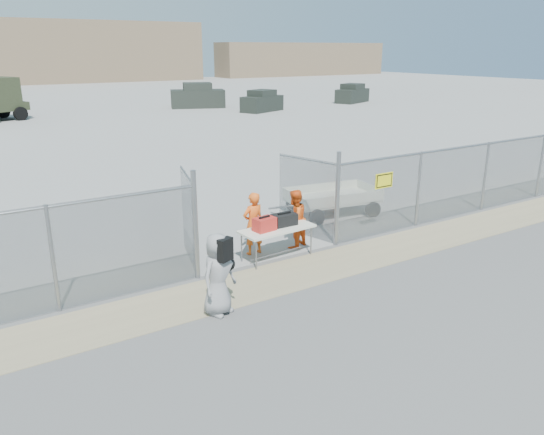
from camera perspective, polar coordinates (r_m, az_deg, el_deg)
ground at (r=11.63m, az=5.31°, el=-7.73°), size 160.00×160.00×0.00m
tarmac_inside at (r=50.93m, az=-25.21°, el=10.48°), size 160.00×80.00×0.01m
dirt_strip at (r=12.36m, az=2.49°, el=-6.03°), size 44.00×1.60×0.01m
distant_hills at (r=87.03m, az=-25.68°, el=15.76°), size 140.00×6.00×9.00m
chain_link_fence at (r=12.75m, az=0.00°, el=0.00°), size 40.00×0.20×2.20m
folding_table at (r=13.09m, az=0.53°, el=-2.77°), size 1.93×0.91×0.80m
orange_bag at (r=12.71m, az=-0.82°, el=-0.72°), size 0.55×0.40×0.32m
black_duffel at (r=13.10m, az=1.33°, el=-0.22°), size 0.61×0.36×0.29m
security_worker_left at (r=13.24m, az=-2.03°, el=-0.67°), size 0.62×0.43×1.61m
security_worker_right at (r=13.72m, az=2.44°, el=-0.15°), size 0.91×0.81×1.55m
visitor at (r=10.33m, az=-5.83°, el=-6.08°), size 0.95×0.80×1.66m
utility_trailer at (r=16.71m, az=6.54°, el=1.83°), size 3.84×2.37×0.87m
parked_vehicle_near at (r=44.59m, az=-1.08°, el=12.42°), size 4.14×3.00×1.71m
parked_vehicle_mid at (r=47.95m, az=-8.00°, el=12.86°), size 5.05×3.56×2.09m
parked_vehicle_far at (r=52.65m, az=8.63°, el=13.06°), size 4.22×3.08×1.74m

